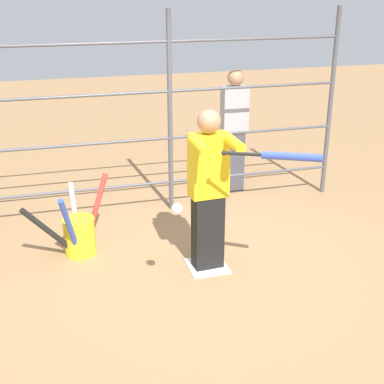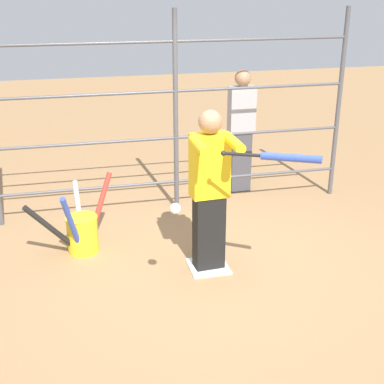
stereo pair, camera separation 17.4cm
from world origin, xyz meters
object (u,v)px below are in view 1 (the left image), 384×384
object	(u,v)px
baseball_bat_swinging	(283,156)
bat_bucket	(78,233)
softball_in_flight	(177,209)
batter	(209,187)
bystander_behind_fence	(234,129)

from	to	relation	value
baseball_bat_swinging	bat_bucket	world-z (taller)	baseball_bat_swinging
baseball_bat_swinging	softball_in_flight	world-z (taller)	baseball_bat_swinging
batter	softball_in_flight	distance (m)	0.76
bat_bucket	batter	bearing A→B (deg)	151.43
softball_in_flight	batter	bearing A→B (deg)	-128.30
baseball_bat_swinging	bystander_behind_fence	size ratio (longest dim) A/B	0.43
softball_in_flight	bat_bucket	xyz separation A→B (m)	(0.79, -1.28, -0.73)
batter	bat_bucket	distance (m)	1.57
batter	softball_in_flight	world-z (taller)	batter
batter	baseball_bat_swinging	size ratio (longest dim) A/B	2.26
batter	softball_in_flight	size ratio (longest dim) A/B	17.37
baseball_bat_swinging	bystander_behind_fence	xyz separation A→B (m)	(-0.57, -2.77, -0.53)
baseball_bat_swinging	bat_bucket	distance (m)	2.49
bat_bucket	bystander_behind_fence	bearing A→B (deg)	-148.96
bat_bucket	bystander_behind_fence	world-z (taller)	bystander_behind_fence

